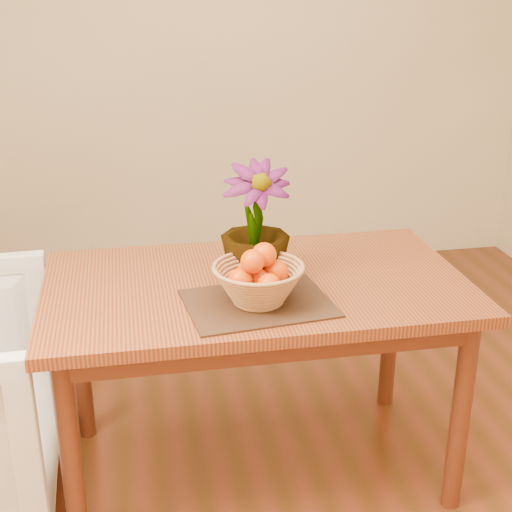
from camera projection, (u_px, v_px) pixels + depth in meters
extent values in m
cube|color=beige|center=(191.00, 42.00, 3.93)|extent=(4.00, 0.02, 2.70)
cube|color=brown|center=(256.00, 286.00, 2.37)|extent=(1.40, 0.80, 0.04)
cube|color=#4E2212|center=(256.00, 303.00, 2.40)|extent=(1.28, 0.68, 0.08)
cylinder|color=#4E2212|center=(71.00, 461.00, 2.11)|extent=(0.06, 0.06, 0.71)
cylinder|color=#4E2212|center=(460.00, 416.00, 2.33)|extent=(0.06, 0.06, 0.71)
cylinder|color=#4E2212|center=(80.00, 355.00, 2.70)|extent=(0.06, 0.06, 0.71)
cylinder|color=#4E2212|center=(391.00, 327.00, 2.91)|extent=(0.06, 0.06, 0.71)
cube|color=#342013|center=(258.00, 303.00, 2.20)|extent=(0.47, 0.38, 0.01)
cylinder|color=#B17649|center=(258.00, 301.00, 2.20)|extent=(0.14, 0.14, 0.01)
sphere|color=#D65603|center=(258.00, 279.00, 2.17)|extent=(0.06, 0.06, 0.06)
sphere|color=#D65603|center=(276.00, 273.00, 2.20)|extent=(0.08, 0.08, 0.08)
sphere|color=#D65603|center=(248.00, 271.00, 2.22)|extent=(0.07, 0.07, 0.07)
sphere|color=#D65603|center=(240.00, 281.00, 2.14)|extent=(0.08, 0.08, 0.08)
sphere|color=#D65603|center=(269.00, 285.00, 2.12)|extent=(0.07, 0.07, 0.07)
sphere|color=#D65603|center=(264.00, 255.00, 2.17)|extent=(0.08, 0.08, 0.08)
sphere|color=#D65603|center=(253.00, 261.00, 2.12)|extent=(0.07, 0.07, 0.07)
imported|color=#173E11|center=(255.00, 224.00, 2.29)|extent=(0.25, 0.25, 0.40)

